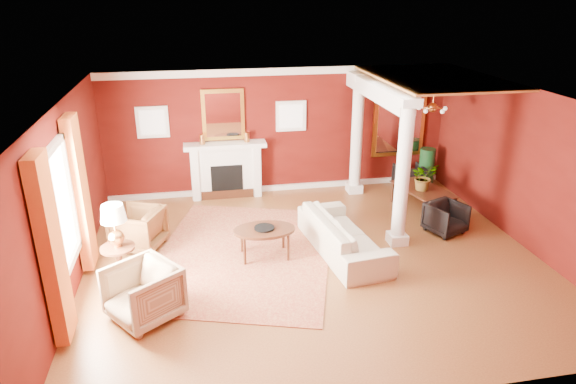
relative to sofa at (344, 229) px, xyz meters
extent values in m
plane|color=brown|center=(-0.59, -0.16, -0.47)|extent=(8.00, 8.00, 0.00)
cube|color=#57110C|center=(-0.59, 3.34, 0.98)|extent=(8.00, 0.04, 2.90)
cube|color=#57110C|center=(-0.59, -3.66, 0.98)|extent=(8.00, 0.04, 2.90)
cube|color=#57110C|center=(-4.59, -0.16, 0.98)|extent=(0.04, 7.00, 2.90)
cube|color=#57110C|center=(3.41, -0.16, 0.98)|extent=(0.04, 7.00, 2.90)
cube|color=white|center=(-0.59, -0.16, 2.43)|extent=(8.00, 7.00, 0.04)
cube|color=white|center=(-1.89, 3.17, 0.13)|extent=(1.60, 0.34, 1.20)
cube|color=black|center=(-1.89, 3.00, -0.02)|extent=(0.72, 0.03, 0.70)
cube|color=#32180E|center=(-1.89, 3.00, -0.37)|extent=(1.20, 0.05, 0.20)
cube|color=white|center=(-1.89, 3.13, 0.77)|extent=(1.85, 0.42, 0.10)
cube|color=white|center=(-2.59, 3.14, 0.13)|extent=(0.16, 0.40, 1.20)
cube|color=white|center=(-1.19, 3.14, 0.13)|extent=(0.16, 0.40, 1.20)
cube|color=gold|center=(-1.89, 3.30, 1.43)|extent=(0.95, 0.06, 1.15)
cube|color=white|center=(-1.89, 3.27, 1.43)|extent=(0.78, 0.02, 0.98)
cube|color=white|center=(-3.44, 3.31, 1.33)|extent=(0.70, 0.06, 0.70)
cube|color=white|center=(-3.44, 3.28, 1.33)|extent=(0.54, 0.02, 0.54)
cube|color=white|center=(-0.34, 3.31, 1.33)|extent=(0.70, 0.06, 0.70)
cube|color=white|center=(-0.34, 3.28, 1.33)|extent=(0.54, 0.02, 0.54)
cube|color=white|center=(-4.57, -0.76, 1.08)|extent=(0.03, 1.30, 1.70)
cube|color=white|center=(-4.54, -1.46, 1.08)|extent=(0.08, 0.10, 1.90)
cube|color=white|center=(-4.54, -0.06, 1.08)|extent=(0.08, 0.10, 1.90)
cube|color=#B5581F|center=(-4.47, -1.76, 0.93)|extent=(0.18, 0.55, 2.60)
cube|color=#B5581F|center=(-4.47, 0.24, 0.93)|extent=(0.18, 0.55, 2.60)
cube|color=white|center=(1.11, 0.14, -0.37)|extent=(0.34, 0.34, 0.20)
cylinder|color=white|center=(1.11, 0.14, 0.98)|extent=(0.26, 0.26, 2.50)
cube|color=white|center=(1.11, 0.14, 2.25)|extent=(0.36, 0.36, 0.16)
cube|color=white|center=(1.11, 2.84, -0.37)|extent=(0.34, 0.34, 0.20)
cylinder|color=white|center=(1.11, 2.84, 0.98)|extent=(0.26, 0.26, 2.50)
cube|color=white|center=(1.11, 2.84, 2.25)|extent=(0.36, 0.36, 0.16)
cube|color=white|center=(1.11, 1.74, 2.15)|extent=(0.30, 3.20, 0.32)
cube|color=#C67E3A|center=(2.26, 1.59, 2.40)|extent=(2.30, 3.40, 0.04)
cube|color=gold|center=(2.31, 3.30, 1.08)|extent=(1.30, 0.06, 1.70)
cube|color=white|center=(2.31, 3.27, 1.08)|extent=(1.10, 0.02, 1.50)
cylinder|color=#C37F3D|center=(2.31, 1.64, 2.11)|extent=(0.02, 0.02, 0.65)
sphere|color=#C37F3D|center=(2.31, 1.64, 1.78)|extent=(0.20, 0.20, 0.20)
sphere|color=white|center=(2.59, 1.64, 1.75)|extent=(0.09, 0.09, 0.09)
sphere|color=white|center=(2.40, 1.91, 1.75)|extent=(0.09, 0.09, 0.09)
sphere|color=white|center=(2.09, 1.81, 1.75)|extent=(0.09, 0.09, 0.09)
sphere|color=white|center=(2.09, 1.48, 1.75)|extent=(0.09, 0.09, 0.09)
sphere|color=white|center=(2.40, 1.38, 1.75)|extent=(0.09, 0.09, 0.09)
cube|color=white|center=(-0.59, 3.30, 2.35)|extent=(8.00, 0.08, 0.16)
cube|color=white|center=(-0.59, 3.30, -0.41)|extent=(8.00, 0.08, 0.12)
cube|color=maroon|center=(-1.82, 0.25, -0.46)|extent=(4.22, 4.90, 0.02)
imported|color=beige|center=(0.00, 0.00, 0.00)|extent=(1.01, 2.47, 0.94)
imported|color=black|center=(-3.70, 0.87, -0.04)|extent=(1.05, 1.08, 0.86)
imported|color=tan|center=(-3.44, -1.43, -0.01)|extent=(1.21, 1.23, 0.93)
cylinder|color=#32180E|center=(-1.44, 0.09, 0.06)|extent=(1.11, 1.11, 0.05)
cylinder|color=#32180E|center=(-1.83, -0.15, -0.22)|extent=(0.05, 0.05, 0.50)
cylinder|color=#32180E|center=(-1.06, -0.15, -0.22)|extent=(0.05, 0.05, 0.50)
cylinder|color=#32180E|center=(-1.83, 0.34, -0.22)|extent=(0.05, 0.05, 0.50)
cylinder|color=#32180E|center=(-1.06, 0.34, -0.22)|extent=(0.05, 0.05, 0.50)
imported|color=#32180E|center=(-1.50, 0.12, 0.19)|extent=(0.15, 0.04, 0.21)
cylinder|color=#32180E|center=(-3.90, -0.31, -0.45)|extent=(0.41, 0.41, 0.04)
cylinder|color=#32180E|center=(-3.90, -0.31, -0.16)|extent=(0.10, 0.10, 0.63)
cylinder|color=#32180E|center=(-3.90, -0.31, 0.16)|extent=(0.55, 0.55, 0.04)
sphere|color=#C37F3D|center=(-3.90, -0.31, 0.34)|extent=(0.26, 0.26, 0.26)
cylinder|color=#C37F3D|center=(-3.90, -0.31, 0.53)|extent=(0.03, 0.03, 0.28)
cone|color=white|center=(-3.90, -0.31, 0.77)|extent=(0.41, 0.41, 0.28)
imported|color=#32180E|center=(2.26, 1.53, -0.07)|extent=(0.80, 1.51, 0.80)
imported|color=black|center=(2.22, 0.41, -0.13)|extent=(0.85, 0.82, 0.68)
imported|color=black|center=(2.47, 2.80, -0.14)|extent=(0.64, 0.60, 0.65)
sphere|color=#143F1C|center=(2.91, 2.84, -0.27)|extent=(0.41, 0.41, 0.41)
cylinder|color=#143F1C|center=(2.91, 2.84, 0.02)|extent=(0.37, 0.37, 0.97)
imported|color=#26591E|center=(2.19, 1.48, 0.56)|extent=(0.62, 0.67, 0.46)
camera|label=1|loc=(-2.56, -8.07, 4.07)|focal=32.00mm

